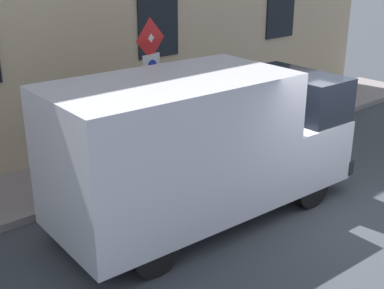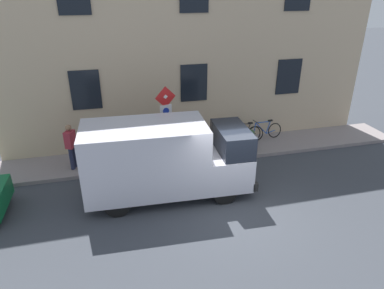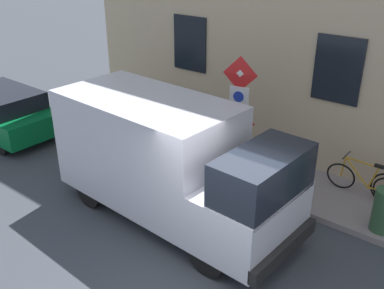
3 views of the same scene
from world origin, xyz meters
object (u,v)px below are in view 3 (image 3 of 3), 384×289
pedestrian (144,107)px  bicycle_orange (364,181)px  litter_bin (384,210)px  parked_hatchback (1,111)px  delivery_van (169,159)px  sign_post_stacked (239,108)px

pedestrian → bicycle_orange: bearing=33.0°
pedestrian → litter_bin: pedestrian is taller
parked_hatchback → pedestrian: 4.35m
pedestrian → litter_bin: 6.79m
pedestrian → delivery_van: bearing=-11.8°
sign_post_stacked → litter_bin: bearing=-87.5°
delivery_van → pedestrian: size_ratio=3.15×
delivery_van → pedestrian: bearing=144.5°
pedestrian → litter_bin: size_ratio=1.91×
sign_post_stacked → bicycle_orange: (1.17, -2.60, -1.46)m
parked_hatchback → litter_bin: 10.67m
parked_hatchback → litter_bin: bearing=-169.0°
sign_post_stacked → parked_hatchback: 7.47m
parked_hatchback → bicycle_orange: parked_hatchback is taller
delivery_van → litter_bin: bearing=31.2°
delivery_van → sign_post_stacked: bearing=80.4°
sign_post_stacked → pedestrian: size_ratio=1.67×
bicycle_orange → pedestrian: size_ratio=0.99×
sign_post_stacked → pedestrian: 3.57m
bicycle_orange → sign_post_stacked: bearing=23.8°
sign_post_stacked → bicycle_orange: sign_post_stacked is taller
sign_post_stacked → litter_bin: 3.62m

